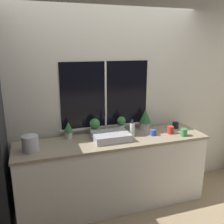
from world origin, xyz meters
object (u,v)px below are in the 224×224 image
at_px(mug_blue, 153,132).
at_px(potted_plant_far_right, 145,118).
at_px(potted_plant_center_left, 95,126).
at_px(mug_green, 184,132).
at_px(soap_bottle, 132,130).
at_px(mug_black, 175,125).
at_px(sink, 111,136).
at_px(kettle, 30,143).
at_px(potted_plant_center_right, 121,124).
at_px(mug_red, 170,130).
at_px(potted_plant_far_left, 68,129).

bearing_deg(mug_blue, potted_plant_far_right, 88.25).
bearing_deg(potted_plant_center_left, mug_green, -19.98).
height_order(soap_bottle, mug_black, soap_bottle).
distance_m(soap_bottle, mug_green, 0.66).
distance_m(sink, potted_plant_center_left, 0.27).
xyz_separation_m(potted_plant_far_right, kettle, (-1.51, -0.27, -0.06)).
height_order(potted_plant_center_right, soap_bottle, soap_bottle).
distance_m(mug_green, mug_red, 0.17).
height_order(potted_plant_center_right, kettle, potted_plant_center_right).
bearing_deg(potted_plant_far_left, potted_plant_far_right, 0.00).
bearing_deg(potted_plant_center_right, mug_green, -28.81).
distance_m(soap_bottle, mug_red, 0.52).
xyz_separation_m(mug_blue, kettle, (-1.50, -0.02, 0.06)).
xyz_separation_m(mug_green, mug_red, (-0.12, 0.13, 0.00)).
bearing_deg(mug_green, potted_plant_far_right, 132.61).
bearing_deg(potted_plant_far_left, mug_black, -2.97).
xyz_separation_m(potted_plant_center_left, mug_red, (0.95, -0.26, -0.07)).
height_order(sink, soap_bottle, sink).
distance_m(mug_green, kettle, 1.87).
xyz_separation_m(sink, mug_green, (0.93, -0.17, 0.00)).
bearing_deg(soap_bottle, mug_red, -7.16).
bearing_deg(soap_bottle, potted_plant_center_left, 156.01).
bearing_deg(potted_plant_far_right, mug_blue, -91.75).
bearing_deg(potted_plant_far_left, potted_plant_center_right, 0.00).
relative_size(sink, potted_plant_far_right, 1.56).
bearing_deg(mug_red, mug_black, 43.59).
distance_m(potted_plant_center_right, mug_red, 0.65).
bearing_deg(mug_blue, mug_green, -21.33).
xyz_separation_m(sink, mug_red, (0.81, -0.04, 0.00)).
bearing_deg(mug_blue, kettle, -179.15).
bearing_deg(sink, mug_green, -10.64).
relative_size(mug_blue, mug_red, 0.78).
distance_m(potted_plant_center_right, potted_plant_far_right, 0.35).
relative_size(soap_bottle, mug_red, 2.24).
relative_size(potted_plant_center_left, potted_plant_center_right, 1.03).
xyz_separation_m(potted_plant_far_left, potted_plant_far_right, (1.05, 0.00, 0.04)).
relative_size(potted_plant_center_right, mug_black, 2.58).
bearing_deg(kettle, soap_bottle, 3.45).
xyz_separation_m(potted_plant_center_right, kettle, (-1.16, -0.27, -0.02)).
bearing_deg(mug_green, potted_plant_center_right, 151.19).
height_order(potted_plant_center_right, mug_blue, potted_plant_center_right).
relative_size(potted_plant_far_right, kettle, 1.44).
bearing_deg(mug_black, potted_plant_far_right, 169.92).
xyz_separation_m(potted_plant_far_left, potted_plant_center_right, (0.70, 0.00, -0.00)).
height_order(sink, kettle, sink).
relative_size(mug_red, kettle, 0.49).
bearing_deg(potted_plant_far_right, mug_black, -10.08).
bearing_deg(mug_black, mug_green, -103.58).
distance_m(potted_plant_far_left, potted_plant_center_right, 0.70).
height_order(potted_plant_center_right, mug_black, potted_plant_center_right).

